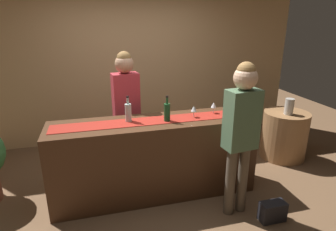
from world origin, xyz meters
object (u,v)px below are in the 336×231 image
object	(u,v)px
bartender	(126,101)
customer_sipping	(241,125)
handbag	(272,211)
vase_on_side_table	(289,107)
wine_glass_mid_counter	(214,105)
wine_bottle_clear	(128,112)
wine_glass_near_customer	(194,109)
round_side_table	(284,135)
wine_bottle_green	(167,112)
wine_bottle_amber	(238,105)

from	to	relation	value
bartender	customer_sipping	distance (m)	1.57
handbag	bartender	bearing A→B (deg)	133.62
bartender	vase_on_side_table	size ratio (longest dim) A/B	7.11
wine_glass_mid_counter	vase_on_side_table	xyz separation A→B (m)	(1.34, 0.29, -0.21)
customer_sipping	handbag	bearing A→B (deg)	-44.59
wine_bottle_clear	wine_glass_mid_counter	world-z (taller)	wine_bottle_clear
wine_glass_near_customer	wine_bottle_clear	bearing A→B (deg)	175.75
handbag	vase_on_side_table	bearing A→B (deg)	50.40
bartender	vase_on_side_table	distance (m)	2.39
wine_bottle_clear	round_side_table	bearing A→B (deg)	9.06
wine_bottle_green	wine_glass_mid_counter	world-z (taller)	wine_bottle_green
wine_bottle_amber	wine_glass_near_customer	distance (m)	0.58
wine_bottle_clear	handbag	size ratio (longest dim) A/B	1.08
wine_bottle_amber	vase_on_side_table	world-z (taller)	wine_bottle_amber
wine_bottle_clear	wine_bottle_amber	world-z (taller)	same
wine_bottle_clear	handbag	world-z (taller)	wine_bottle_clear
bartender	round_side_table	world-z (taller)	bartender
wine_bottle_amber	wine_glass_near_customer	bearing A→B (deg)	-179.07
wine_bottle_clear	bartender	distance (m)	0.53
wine_glass_mid_counter	customer_sipping	distance (m)	0.67
wine_bottle_green	handbag	distance (m)	1.58
wine_bottle_clear	vase_on_side_table	distance (m)	2.44
wine_glass_mid_counter	customer_sipping	world-z (taller)	customer_sipping
handbag	wine_bottle_green	bearing A→B (deg)	140.56
wine_glass_mid_counter	round_side_table	xyz separation A→B (m)	(1.39, 0.37, -0.70)
customer_sipping	vase_on_side_table	world-z (taller)	customer_sipping
wine_bottle_amber	wine_bottle_green	size ratio (longest dim) A/B	1.00
wine_bottle_clear	bartender	world-z (taller)	bartender
wine_glass_near_customer	bartender	bearing A→B (deg)	141.43
wine_bottle_amber	wine_bottle_green	xyz separation A→B (m)	(-0.92, -0.06, 0.00)
bartender	vase_on_side_table	xyz separation A→B (m)	(2.37, -0.21, -0.20)
wine_glass_mid_counter	handbag	distance (m)	1.37
wine_bottle_amber	wine_bottle_green	bearing A→B (deg)	-176.55
wine_glass_near_customer	bartender	size ratio (longest dim) A/B	0.08
wine_glass_mid_counter	bartender	distance (m)	1.14
vase_on_side_table	wine_bottle_clear	bearing A→B (deg)	-172.56
wine_bottle_amber	handbag	bearing A→B (deg)	-86.80
customer_sipping	wine_glass_mid_counter	bearing A→B (deg)	84.53
wine_glass_mid_counter	handbag	bearing A→B (deg)	-70.05
round_side_table	vase_on_side_table	xyz separation A→B (m)	(-0.04, -0.08, 0.49)
wine_bottle_clear	wine_glass_mid_counter	distance (m)	1.07
wine_glass_near_customer	wine_glass_mid_counter	distance (m)	0.30
wine_bottle_amber	bartender	bearing A→B (deg)	156.31
wine_bottle_green	wine_glass_near_customer	size ratio (longest dim) A/B	2.10
wine_bottle_green	bartender	bearing A→B (deg)	121.88
wine_bottle_amber	wine_glass_mid_counter	bearing A→B (deg)	165.85
customer_sipping	handbag	distance (m)	1.03
wine_glass_mid_counter	wine_bottle_green	bearing A→B (deg)	-168.55
customer_sipping	round_side_table	distance (m)	1.85
wine_bottle_amber	wine_glass_mid_counter	world-z (taller)	wine_bottle_amber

